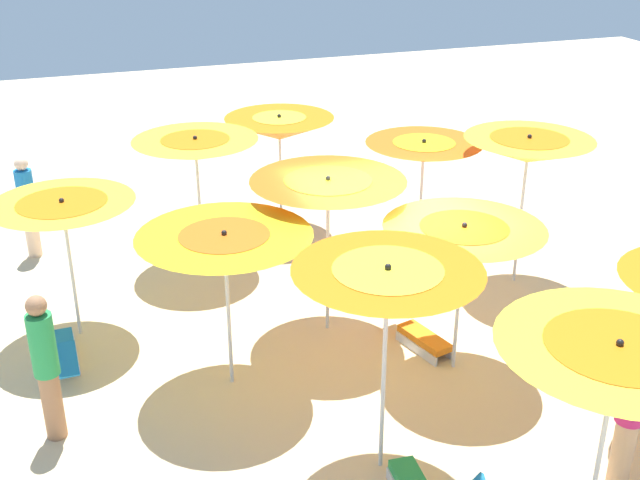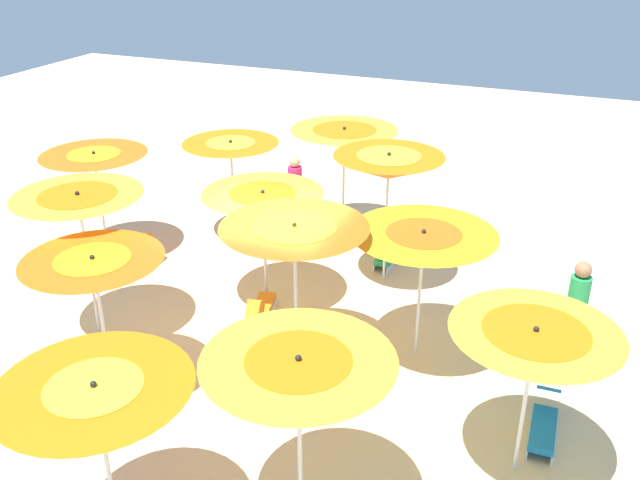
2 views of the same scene
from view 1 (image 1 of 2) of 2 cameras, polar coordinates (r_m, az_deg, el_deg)
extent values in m
cube|color=beige|center=(11.76, 4.86, -7.08)|extent=(38.22, 38.22, 0.04)
cylinder|color=silver|center=(13.23, 14.15, 1.57)|extent=(0.05, 0.05, 2.26)
cone|color=yellow|center=(12.85, 14.66, 6.22)|extent=(2.01, 2.01, 0.39)
cone|color=orange|center=(12.82, 14.70, 6.57)|extent=(1.21, 1.21, 0.24)
sphere|color=black|center=(12.78, 14.77, 7.18)|extent=(0.07, 0.07, 0.07)
cylinder|color=silver|center=(13.68, 7.19, 2.28)|extent=(0.05, 0.05, 1.99)
cone|color=orange|center=(13.34, 7.41, 6.24)|extent=(1.94, 1.94, 0.33)
cone|color=yellow|center=(13.31, 7.43, 6.58)|extent=(1.03, 1.03, 0.18)
sphere|color=black|center=(13.28, 7.46, 7.04)|extent=(0.07, 0.07, 0.07)
cylinder|color=silver|center=(15.01, -2.84, 4.40)|extent=(0.05, 0.05, 1.94)
cone|color=orange|center=(14.71, -2.92, 7.96)|extent=(2.01, 2.01, 0.42)
cone|color=yellow|center=(14.68, -2.93, 8.38)|extent=(0.98, 0.98, 0.21)
sphere|color=black|center=(14.64, -2.94, 8.86)|extent=(0.07, 0.07, 0.07)
cylinder|color=silver|center=(10.74, 9.84, -4.59)|extent=(0.05, 0.05, 1.93)
cone|color=yellow|center=(10.31, 10.22, 0.10)|extent=(2.08, 2.08, 0.32)
cone|color=orange|center=(10.28, 10.26, 0.50)|extent=(1.13, 1.13, 0.17)
sphere|color=black|center=(10.23, 10.30, 1.07)|extent=(0.07, 0.07, 0.07)
cylinder|color=silver|center=(11.45, 0.55, -1.68)|extent=(0.05, 0.05, 2.13)
cone|color=orange|center=(11.02, 0.58, 3.31)|extent=(2.18, 2.18, 0.41)
cone|color=yellow|center=(10.99, 0.58, 3.77)|extent=(1.22, 1.22, 0.23)
sphere|color=black|center=(10.94, 0.58, 4.45)|extent=(0.07, 0.07, 0.07)
cylinder|color=silver|center=(13.65, -8.60, 2.30)|extent=(0.05, 0.05, 2.05)
cone|color=yellow|center=(13.30, -8.88, 6.40)|extent=(2.07, 2.07, 0.35)
cone|color=orange|center=(13.27, -8.90, 6.75)|extent=(1.13, 1.13, 0.19)
sphere|color=black|center=(13.24, -8.93, 7.25)|extent=(0.07, 0.07, 0.07)
cylinder|color=silver|center=(8.33, 19.34, -14.49)|extent=(0.05, 0.05, 2.13)
cone|color=yellow|center=(7.73, 20.43, -8.30)|extent=(2.23, 2.23, 0.38)
cone|color=orange|center=(7.69, 20.52, -7.78)|extent=(1.34, 1.34, 0.23)
sphere|color=black|center=(7.62, 20.67, -6.89)|extent=(0.07, 0.07, 0.07)
cylinder|color=silver|center=(8.80, 4.56, -10.05)|extent=(0.05, 0.05, 2.28)
cone|color=orange|center=(8.21, 4.83, -3.49)|extent=(1.99, 1.99, 0.44)
cone|color=yellow|center=(8.16, 4.85, -2.87)|extent=(1.15, 1.15, 0.25)
sphere|color=black|center=(8.10, 4.89, -1.93)|extent=(0.07, 0.07, 0.07)
cylinder|color=silver|center=(10.33, -6.55, -5.56)|extent=(0.05, 0.05, 1.95)
cone|color=yellow|center=(9.88, -6.81, -0.66)|extent=(2.19, 2.19, 0.39)
cone|color=orange|center=(9.84, -6.84, -0.14)|extent=(1.13, 1.13, 0.20)
sphere|color=black|center=(9.79, -6.88, 0.52)|extent=(0.07, 0.07, 0.07)
cylinder|color=silver|center=(11.90, -17.30, -2.42)|extent=(0.05, 0.05, 1.90)
cone|color=yellow|center=(11.52, -17.88, 1.80)|extent=(1.99, 1.99, 0.34)
cone|color=orange|center=(11.50, -17.93, 2.13)|extent=(1.23, 1.23, 0.21)
sphere|color=black|center=(11.45, -18.01, 2.72)|extent=(0.07, 0.07, 0.07)
cube|color=silver|center=(11.74, -18.63, -7.95)|extent=(0.06, 0.90, 0.14)
cube|color=silver|center=(11.74, -17.07, -7.72)|extent=(0.06, 0.90, 0.14)
cube|color=#1972B7|center=(11.68, -17.92, -7.34)|extent=(0.35, 0.91, 0.10)
cube|color=#1972B7|center=(11.02, -17.80, -8.18)|extent=(0.33, 0.43, 0.32)
cube|color=silver|center=(11.59, 8.01, -7.24)|extent=(0.25, 0.85, 0.14)
cube|color=silver|center=(11.42, 6.88, -7.68)|extent=(0.25, 0.85, 0.14)
cube|color=orange|center=(11.44, 7.48, -6.95)|extent=(0.50, 0.92, 0.10)
cube|color=orange|center=(11.75, 5.53, -4.72)|extent=(0.39, 0.49, 0.37)
cylinder|color=#D8A87F|center=(9.54, 20.80, -14.03)|extent=(0.24, 0.24, 0.85)
cylinder|color=#D82672|center=(9.09, 21.55, -10.07)|extent=(0.30, 0.30, 0.74)
cylinder|color=#A3704C|center=(10.11, -18.57, -11.13)|extent=(0.24, 0.24, 0.89)
cylinder|color=green|center=(9.66, -19.23, -7.09)|extent=(0.30, 0.30, 0.78)
sphere|color=#A3704C|center=(9.42, -19.65, -4.45)|extent=(0.24, 0.24, 0.24)
cylinder|color=beige|center=(14.88, -19.88, 0.46)|extent=(0.24, 0.24, 0.85)
cylinder|color=#1972BF|center=(14.59, -20.33, 3.32)|extent=(0.30, 0.30, 0.75)
sphere|color=beige|center=(14.44, -20.61, 5.13)|extent=(0.23, 0.23, 0.23)
camera|label=2|loc=(17.84, -21.94, 23.90)|focal=38.86mm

